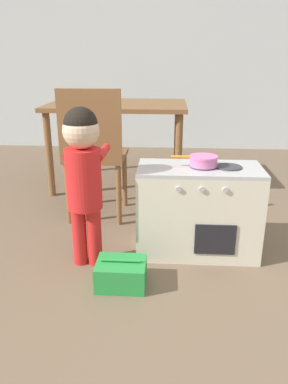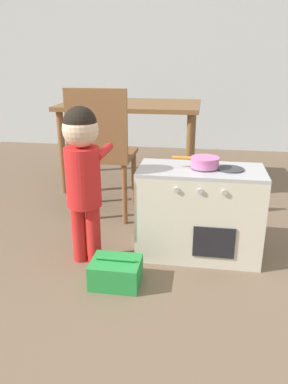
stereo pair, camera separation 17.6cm
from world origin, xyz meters
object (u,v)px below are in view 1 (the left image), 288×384
at_px(play_kitchen, 198,210).
at_px(dining_chair_near, 94,151).
at_px(child_figure, 83,167).
at_px(dining_table, 118,115).
at_px(toy_pot, 203,160).
at_px(toy_basket, 121,273).

relative_size(play_kitchen, dining_chair_near, 0.76).
bearing_deg(child_figure, dining_table, 90.14).
bearing_deg(toy_pot, child_figure, -164.04).
bearing_deg(toy_basket, toy_pot, 43.02).
bearing_deg(play_kitchen, dining_chair_near, 146.98).
bearing_deg(play_kitchen, toy_basket, -136.03).
distance_m(toy_pot, child_figure, 0.66).
distance_m(dining_table, dining_chair_near, 0.78).
distance_m(play_kitchen, toy_basket, 0.59).
distance_m(toy_pot, dining_table, 1.37).
distance_m(play_kitchen, child_figure, 0.71).
relative_size(toy_pot, dining_chair_near, 0.28).
relative_size(play_kitchen, child_figure, 0.80).
height_order(toy_pot, dining_table, dining_table).
height_order(play_kitchen, toy_basket, play_kitchen).
xyz_separation_m(play_kitchen, toy_basket, (-0.40, -0.39, -0.20)).
bearing_deg(dining_chair_near, toy_pot, -32.46).
height_order(dining_table, dining_chair_near, dining_chair_near).
distance_m(toy_pot, toy_basket, 0.76).
height_order(toy_pot, child_figure, child_figure).
xyz_separation_m(play_kitchen, dining_chair_near, (-0.68, 0.44, 0.23)).
bearing_deg(dining_table, play_kitchen, -62.81).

